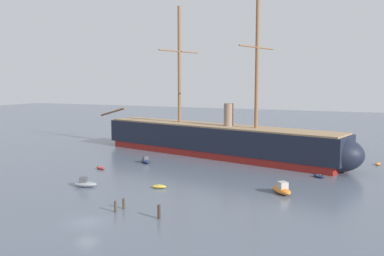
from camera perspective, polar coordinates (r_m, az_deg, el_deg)
name	(u,v)px	position (r m, az deg, el deg)	size (l,w,h in m)	color
ground_plane	(87,222)	(53.42, -13.90, -12.18)	(400.00, 400.00, 0.00)	slate
tall_ship	(215,140)	(94.74, 3.11, -1.60)	(69.16, 22.66, 33.77)	maroon
motorboat_foreground_left	(85,183)	(70.09, -14.16, -7.23)	(4.03, 2.70, 1.57)	gray
dinghy_near_centre	(159,186)	(67.50, -4.43, -7.82)	(2.46, 1.56, 0.54)	gold
dinghy_mid_left	(101,168)	(83.01, -12.16, -5.24)	(2.36, 1.48, 0.52)	#B22D28
motorboat_mid_right	(282,189)	(65.46, 11.96, -8.05)	(4.29, 4.57, 1.86)	orange
motorboat_alongside_bow	(146,161)	(87.62, -6.25, -4.36)	(3.39, 3.32, 1.41)	#1E284C
dinghy_alongside_stern	(319,176)	(77.54, 16.64, -6.19)	(2.50, 2.17, 0.55)	#1E284C
dinghy_far_left	(131,144)	(111.45, -8.21, -2.17)	(2.27, 2.47, 0.55)	#7FB2D6
dinghy_far_right	(378,164)	(92.92, 23.69, -4.40)	(1.33, 2.26, 0.50)	orange
sailboat_distant_centre	(256,143)	(111.05, 8.52, -2.05)	(1.78, 5.43, 7.01)	orange
mooring_piling_nearest	(115,207)	(56.30, -10.25, -10.33)	(0.30, 0.30, 1.47)	#423323
mooring_piling_left_pair	(124,204)	(57.47, -9.15, -10.00)	(0.32, 0.32, 1.39)	#423323
mooring_piling_right_pair	(159,212)	(53.05, -4.44, -11.15)	(0.39, 0.39, 1.74)	#382B1E
seagull_in_flight	(259,110)	(77.60, 8.94, 2.35)	(0.42, 1.10, 0.13)	silver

